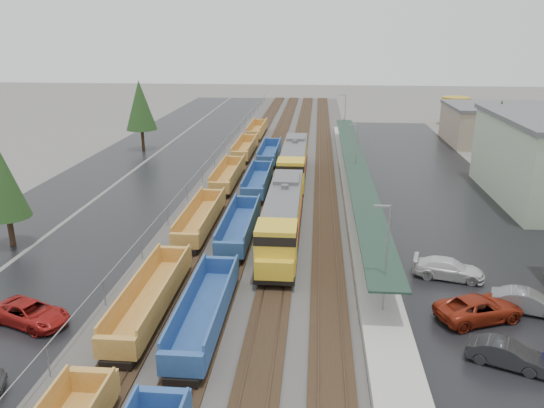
{
  "coord_description": "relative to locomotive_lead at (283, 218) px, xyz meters",
  "views": [
    {
      "loc": [
        4.87,
        -11.72,
        18.29
      ],
      "look_at": [
        0.59,
        37.76,
        2.0
      ],
      "focal_mm": 35.0,
      "sensor_mm": 36.0,
      "label": 1
    }
  ],
  "objects": [
    {
      "name": "ballast_strip",
      "position": [
        -2.0,
        27.64,
        -2.42
      ],
      "size": [
        20.0,
        160.0,
        0.08
      ],
      "primitive_type": "cube",
      "color": "#302D2B",
      "rests_on": "ground"
    },
    {
      "name": "trackbed",
      "position": [
        -2.0,
        27.64,
        -2.3
      ],
      "size": [
        14.6,
        160.0,
        0.22
      ],
      "color": "black",
      "rests_on": "ground"
    },
    {
      "name": "west_parking_lot",
      "position": [
        -17.0,
        27.64,
        -2.45
      ],
      "size": [
        10.0,
        160.0,
        0.02
      ],
      "primitive_type": "cube",
      "color": "black",
      "rests_on": "ground"
    },
    {
      "name": "west_road",
      "position": [
        -27.0,
        27.64,
        -2.45
      ],
      "size": [
        9.0,
        160.0,
        0.02
      ],
      "primitive_type": "cube",
      "color": "black",
      "rests_on": "ground"
    },
    {
      "name": "east_commuter_lot",
      "position": [
        17.0,
        17.64,
        -2.45
      ],
      "size": [
        16.0,
        100.0,
        0.02
      ],
      "primitive_type": "cube",
      "color": "black",
      "rests_on": "ground"
    },
    {
      "name": "station_platform",
      "position": [
        7.5,
        17.65,
        -1.73
      ],
      "size": [
        3.0,
        80.0,
        8.0
      ],
      "color": "#9E9B93",
      "rests_on": "ground"
    },
    {
      "name": "chainlink_fence",
      "position": [
        -11.5,
        26.08,
        -0.85
      ],
      "size": [
        0.08,
        160.04,
        2.02
      ],
      "color": "gray",
      "rests_on": "ground"
    },
    {
      "name": "distant_hills",
      "position": [
        42.79,
        178.33,
        -2.46
      ],
      "size": [
        301.0,
        140.0,
        25.2
      ],
      "color": "#455341",
      "rests_on": "ground"
    },
    {
      "name": "tree_west_near",
      "position": [
        -24.0,
        -2.36,
        3.36
      ],
      "size": [
        3.96,
        3.96,
        9.0
      ],
      "color": "#332316",
      "rests_on": "ground"
    },
    {
      "name": "tree_west_far",
      "position": [
        -25.0,
        37.64,
        4.66
      ],
      "size": [
        4.84,
        4.84,
        11.0
      ],
      "color": "#332316",
      "rests_on": "ground"
    },
    {
      "name": "tree_east",
      "position": [
        26.0,
        25.64,
        4.01
      ],
      "size": [
        4.4,
        4.4,
        10.0
      ],
      "color": "#332316",
      "rests_on": "ground"
    },
    {
      "name": "locomotive_lead",
      "position": [
        0.0,
        0.0,
        0.0
      ],
      "size": [
        3.11,
        20.48,
        4.64
      ],
      "color": "black",
      "rests_on": "ground"
    },
    {
      "name": "locomotive_trail",
      "position": [
        0.0,
        21.0,
        0.0
      ],
      "size": [
        3.11,
        20.48,
        4.64
      ],
      "color": "black",
      "rests_on": "ground"
    },
    {
      "name": "well_string_yellow",
      "position": [
        -8.0,
        2.87,
        -1.34
      ],
      "size": [
        2.52,
        108.74,
        2.23
      ],
      "color": "#AA762F",
      "rests_on": "ground"
    },
    {
      "name": "well_string_blue",
      "position": [
        -4.0,
        -6.75,
        -1.33
      ],
      "size": [
        2.56,
        90.05,
        2.27
      ],
      "color": "navy",
      "rests_on": "ground"
    },
    {
      "name": "storage_tank",
      "position": [
        30.52,
        66.62,
        0.32
      ],
      "size": [
        5.57,
        5.57,
        5.57
      ],
      "primitive_type": "cylinder",
      "color": "#AD8C22",
      "rests_on": "ground"
    },
    {
      "name": "parked_car_west_c",
      "position": [
        -15.46,
        -14.98,
        -1.71
      ],
      "size": [
        4.21,
        5.94,
        1.5
      ],
      "primitive_type": "imported",
      "rotation": [
        0.0,
        0.0,
        1.22
      ],
      "color": "maroon",
      "rests_on": "ground"
    },
    {
      "name": "parked_car_east_a",
      "position": [
        13.99,
        -17.0,
        -1.74
      ],
      "size": [
        3.15,
        4.67,
        1.45
      ],
      "primitive_type": "imported",
      "rotation": [
        0.0,
        0.0,
        1.17
      ],
      "color": "black",
      "rests_on": "ground"
    },
    {
      "name": "parked_car_east_b",
      "position": [
        13.84,
        -11.91,
        -1.64
      ],
      "size": [
        4.71,
        6.48,
        1.64
      ],
      "primitive_type": "imported",
      "rotation": [
        0.0,
        0.0,
        1.95
      ],
      "color": "maroon",
      "rests_on": "ground"
    },
    {
      "name": "parked_car_east_c",
      "position": [
        13.26,
        -5.73,
        -1.69
      ],
      "size": [
        3.3,
        5.7,
        1.55
      ],
      "primitive_type": "imported",
      "rotation": [
        0.0,
        0.0,
        1.35
      ],
      "color": "silver",
      "rests_on": "ground"
    },
    {
      "name": "parked_car_east_e",
      "position": [
        17.39,
        -10.66,
        -1.69
      ],
      "size": [
        2.93,
        4.96,
        1.54
      ],
      "primitive_type": "imported",
      "rotation": [
        0.0,
        0.0,
        1.28
      ],
      "color": "slate",
      "rests_on": "ground"
    }
  ]
}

